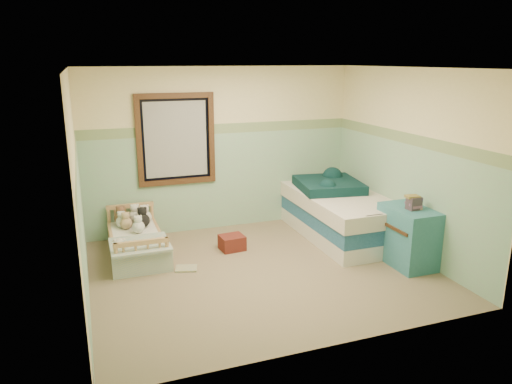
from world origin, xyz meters
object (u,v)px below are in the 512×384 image
object	(u,v)px
dresser	(408,236)
floor_book	(186,268)
plush_floor_tan	(137,259)
twin_bed_frame	(339,229)
toddler_bed_frame	(137,249)
plush_floor_cream	(120,255)
red_pillow	(232,243)

from	to	relation	value
dresser	floor_book	distance (m)	2.89
plush_floor_tan	twin_bed_frame	size ratio (longest dim) A/B	0.11
toddler_bed_frame	plush_floor_tan	world-z (taller)	plush_floor_tan
toddler_bed_frame	dresser	size ratio (longest dim) A/B	1.78
plush_floor_cream	floor_book	distance (m)	0.91
toddler_bed_frame	plush_floor_cream	distance (m)	0.33
toddler_bed_frame	plush_floor_tan	xyz separation A→B (m)	(-0.05, -0.41, 0.03)
plush_floor_cream	floor_book	world-z (taller)	plush_floor_cream
twin_bed_frame	floor_book	distance (m)	2.49
toddler_bed_frame	dresser	world-z (taller)	dresser
dresser	toddler_bed_frame	bearing A→B (deg)	155.45
twin_bed_frame	floor_book	size ratio (longest dim) A/B	7.83
plush_floor_cream	twin_bed_frame	bearing A→B (deg)	-0.74
plush_floor_cream	twin_bed_frame	world-z (taller)	plush_floor_cream
plush_floor_tan	dresser	bearing A→B (deg)	-18.09
toddler_bed_frame	plush_floor_tan	bearing A→B (deg)	-96.89
toddler_bed_frame	twin_bed_frame	bearing A→B (deg)	-5.09
plush_floor_cream	red_pillow	world-z (taller)	plush_floor_cream
plush_floor_tan	twin_bed_frame	bearing A→B (deg)	2.75
toddler_bed_frame	plush_floor_cream	xyz separation A→B (m)	(-0.24, -0.22, 0.03)
floor_book	toddler_bed_frame	bearing A→B (deg)	142.69
red_pillow	floor_book	bearing A→B (deg)	-149.28
dresser	floor_book	xyz separation A→B (m)	(-2.75, 0.80, -0.37)
plush_floor_cream	plush_floor_tan	world-z (taller)	same
plush_floor_cream	twin_bed_frame	size ratio (longest dim) A/B	0.11
dresser	plush_floor_tan	bearing A→B (deg)	161.91
red_pillow	floor_book	distance (m)	0.88
red_pillow	plush_floor_cream	bearing A→B (deg)	179.03
dresser	floor_book	size ratio (longest dim) A/B	2.81
toddler_bed_frame	floor_book	xyz separation A→B (m)	(0.53, -0.70, -0.07)
toddler_bed_frame	twin_bed_frame	xyz separation A→B (m)	(2.98, -0.27, 0.02)
plush_floor_cream	plush_floor_tan	bearing A→B (deg)	-44.54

